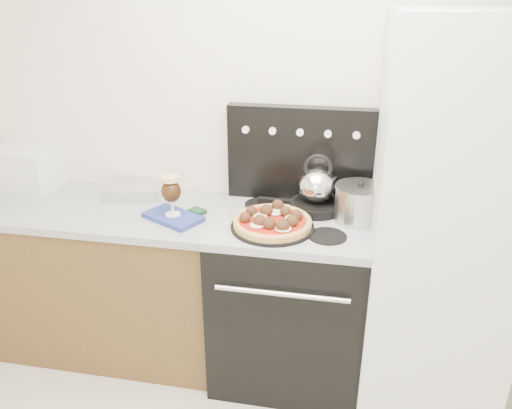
% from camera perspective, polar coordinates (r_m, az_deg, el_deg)
% --- Properties ---
extents(room_shell, '(3.52, 3.01, 2.52)m').
position_cam_1_polar(room_shell, '(1.55, -2.31, -4.33)').
color(room_shell, beige).
rests_on(room_shell, ground).
extents(base_cabinet, '(1.45, 0.60, 0.86)m').
position_cam_1_polar(base_cabinet, '(3.04, -17.47, -8.15)').
color(base_cabinet, brown).
rests_on(base_cabinet, ground).
extents(countertop, '(1.48, 0.63, 0.04)m').
position_cam_1_polar(countertop, '(2.83, -18.57, -0.38)').
color(countertop, '#A5A6AA').
rests_on(countertop, base_cabinet).
extents(stove_body, '(0.76, 0.65, 0.88)m').
position_cam_1_polar(stove_body, '(2.71, 3.87, -10.94)').
color(stove_body, black).
rests_on(stove_body, ground).
extents(cooktop, '(0.76, 0.65, 0.04)m').
position_cam_1_polar(cooktop, '(2.47, 4.16, -2.16)').
color(cooktop, '#ADADB2').
rests_on(cooktop, stove_body).
extents(backguard, '(0.76, 0.08, 0.50)m').
position_cam_1_polar(backguard, '(2.63, 5.06, 5.75)').
color(backguard, black).
rests_on(backguard, cooktop).
extents(fridge, '(0.64, 0.68, 1.90)m').
position_cam_1_polar(fridge, '(2.46, 20.52, -2.55)').
color(fridge, silver).
rests_on(fridge, ground).
extents(toaster_oven, '(0.39, 0.30, 0.23)m').
position_cam_1_polar(toaster_oven, '(3.18, -24.72, 3.87)').
color(toaster_oven, silver).
rests_on(toaster_oven, countertop).
extents(foil_sheet, '(0.33, 0.27, 0.06)m').
position_cam_1_polar(foil_sheet, '(2.86, -13.63, 1.59)').
color(foil_sheet, white).
rests_on(foil_sheet, countertop).
extents(oven_mitt, '(0.33, 0.28, 0.02)m').
position_cam_1_polar(oven_mitt, '(2.54, -9.46, -1.42)').
color(oven_mitt, navy).
rests_on(oven_mitt, countertop).
extents(beer_glass, '(0.12, 0.12, 0.21)m').
position_cam_1_polar(beer_glass, '(2.49, -9.64, 1.03)').
color(beer_glass, black).
rests_on(beer_glass, oven_mitt).
extents(pizza_pan, '(0.50, 0.50, 0.01)m').
position_cam_1_polar(pizza_pan, '(2.38, 1.88, -2.54)').
color(pizza_pan, black).
rests_on(pizza_pan, cooktop).
extents(pizza, '(0.42, 0.42, 0.05)m').
position_cam_1_polar(pizza, '(2.36, 1.89, -1.83)').
color(pizza, '#E89D51').
rests_on(pizza, pizza_pan).
extents(skillet, '(0.27, 0.27, 0.05)m').
position_cam_1_polar(skillet, '(2.57, 6.86, -0.17)').
color(skillet, black).
rests_on(skillet, cooktop).
extents(tea_kettle, '(0.24, 0.24, 0.21)m').
position_cam_1_polar(tea_kettle, '(2.52, 7.00, 2.52)').
color(tea_kettle, '#BBB8C9').
rests_on(tea_kettle, skillet).
extents(stock_pot, '(0.27, 0.27, 0.17)m').
position_cam_1_polar(stock_pot, '(2.47, 11.69, 0.03)').
color(stock_pot, '#B5B5B5').
rests_on(stock_pot, cooktop).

